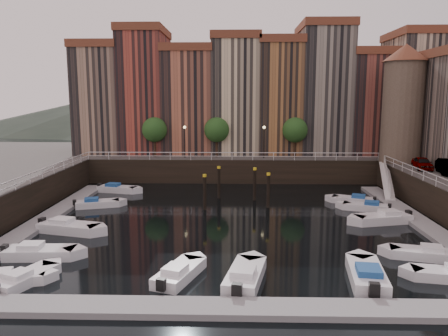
{
  "coord_description": "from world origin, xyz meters",
  "views": [
    {
      "loc": [
        0.44,
        -37.63,
        10.74
      ],
      "look_at": [
        -0.68,
        4.0,
        3.96
      ],
      "focal_mm": 35.0,
      "sensor_mm": 36.0,
      "label": 1
    }
  ],
  "objects_px": {
    "corner_tower": "(403,102)",
    "boat_left_0": "(9,279)",
    "car_b": "(448,168)",
    "gangway": "(387,178)",
    "boat_left_1": "(39,252)",
    "car_a": "(422,164)",
    "mooring_pilings": "(237,188)",
    "boat_left_2": "(68,227)"
  },
  "relations": [
    {
      "from": "corner_tower",
      "to": "boat_left_0",
      "type": "xyz_separation_m",
      "value": [
        -32.72,
        -28.53,
        -9.88
      ]
    },
    {
      "from": "boat_left_0",
      "to": "car_b",
      "type": "relative_size",
      "value": 0.93
    },
    {
      "from": "gangway",
      "to": "car_b",
      "type": "bearing_deg",
      "value": -39.14
    },
    {
      "from": "corner_tower",
      "to": "boat_left_1",
      "type": "relative_size",
      "value": 2.81
    },
    {
      "from": "car_a",
      "to": "mooring_pilings",
      "type": "bearing_deg",
      "value": -163.28
    },
    {
      "from": "mooring_pilings",
      "to": "car_b",
      "type": "distance_m",
      "value": 21.31
    },
    {
      "from": "corner_tower",
      "to": "boat_left_2",
      "type": "bearing_deg",
      "value": -150.51
    },
    {
      "from": "mooring_pilings",
      "to": "boat_left_1",
      "type": "distance_m",
      "value": 20.55
    },
    {
      "from": "car_b",
      "to": "boat_left_1",
      "type": "bearing_deg",
      "value": -141.42
    },
    {
      "from": "corner_tower",
      "to": "mooring_pilings",
      "type": "xyz_separation_m",
      "value": [
        -19.44,
        -8.8,
        -8.54
      ]
    },
    {
      "from": "boat_left_0",
      "to": "boat_left_2",
      "type": "distance_m",
      "value": 9.87
    },
    {
      "from": "corner_tower",
      "to": "boat_left_2",
      "type": "height_order",
      "value": "corner_tower"
    },
    {
      "from": "boat_left_0",
      "to": "car_a",
      "type": "relative_size",
      "value": 1.08
    },
    {
      "from": "mooring_pilings",
      "to": "boat_left_0",
      "type": "relative_size",
      "value": 1.55
    },
    {
      "from": "corner_tower",
      "to": "mooring_pilings",
      "type": "height_order",
      "value": "corner_tower"
    },
    {
      "from": "boat_left_2",
      "to": "car_b",
      "type": "xyz_separation_m",
      "value": [
        34.76,
        10.36,
        3.34
      ]
    },
    {
      "from": "boat_left_0",
      "to": "gangway",
      "type": "bearing_deg",
      "value": 24.15
    },
    {
      "from": "boat_left_1",
      "to": "boat_left_2",
      "type": "bearing_deg",
      "value": 89.2
    },
    {
      "from": "corner_tower",
      "to": "car_b",
      "type": "height_order",
      "value": "corner_tower"
    },
    {
      "from": "car_a",
      "to": "corner_tower",
      "type": "bearing_deg",
      "value": 101.39
    },
    {
      "from": "corner_tower",
      "to": "mooring_pilings",
      "type": "distance_m",
      "value": 22.98
    },
    {
      "from": "car_a",
      "to": "car_b",
      "type": "xyz_separation_m",
      "value": [
        1.39,
        -2.72,
        0.08
      ]
    },
    {
      "from": "boat_left_1",
      "to": "car_a",
      "type": "bearing_deg",
      "value": 26.93
    },
    {
      "from": "corner_tower",
      "to": "gangway",
      "type": "xyz_separation_m",
      "value": [
        -2.9,
        -4.5,
        -8.28
      ]
    },
    {
      "from": "gangway",
      "to": "car_a",
      "type": "relative_size",
      "value": 2.14
    },
    {
      "from": "gangway",
      "to": "corner_tower",
      "type": "bearing_deg",
      "value": 57.2
    },
    {
      "from": "car_b",
      "to": "corner_tower",
      "type": "bearing_deg",
      "value": 115.72
    },
    {
      "from": "boat_left_1",
      "to": "boat_left_0",
      "type": "bearing_deg",
      "value": -91.12
    },
    {
      "from": "gangway",
      "to": "car_a",
      "type": "xyz_separation_m",
      "value": [
        3.28,
        -1.08,
        1.75
      ]
    },
    {
      "from": "corner_tower",
      "to": "car_b",
      "type": "distance_m",
      "value": 10.66
    },
    {
      "from": "boat_left_1",
      "to": "car_b",
      "type": "xyz_separation_m",
      "value": [
        34.59,
        16.04,
        3.37
      ]
    },
    {
      "from": "boat_left_1",
      "to": "car_a",
      "type": "distance_m",
      "value": 38.27
    },
    {
      "from": "gangway",
      "to": "boat_left_1",
      "type": "distance_m",
      "value": 35.93
    },
    {
      "from": "corner_tower",
      "to": "car_a",
      "type": "relative_size",
      "value": 3.55
    },
    {
      "from": "gangway",
      "to": "car_a",
      "type": "bearing_deg",
      "value": -18.23
    },
    {
      "from": "corner_tower",
      "to": "car_a",
      "type": "height_order",
      "value": "corner_tower"
    },
    {
      "from": "gangway",
      "to": "car_a",
      "type": "height_order",
      "value": "car_a"
    },
    {
      "from": "boat_left_1",
      "to": "gangway",
      "type": "bearing_deg",
      "value": 31.01
    },
    {
      "from": "corner_tower",
      "to": "boat_left_2",
      "type": "relative_size",
      "value": 2.56
    },
    {
      "from": "boat_left_0",
      "to": "car_a",
      "type": "distance_m",
      "value": 40.41
    },
    {
      "from": "boat_left_0",
      "to": "car_a",
      "type": "height_order",
      "value": "car_a"
    },
    {
      "from": "gangway",
      "to": "car_b",
      "type": "distance_m",
      "value": 6.29
    }
  ]
}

